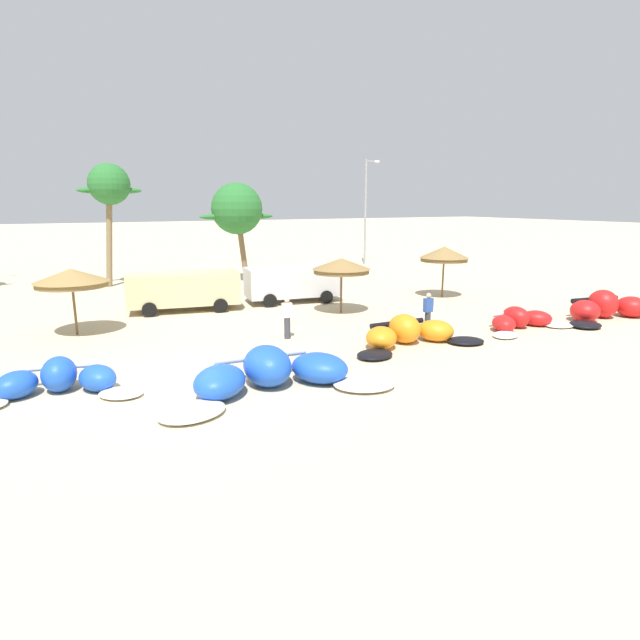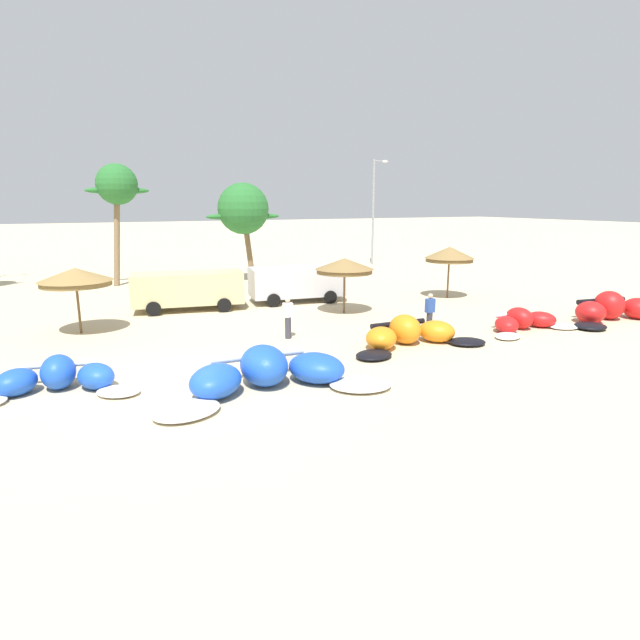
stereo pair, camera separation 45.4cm
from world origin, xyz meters
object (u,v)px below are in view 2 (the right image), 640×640
object	(u,v)px
beach_umbrella_outermost	(449,254)
palm_center_right	(243,209)
person_by_umbrellas	(288,318)
lamppost_east_center	(374,207)
kite_right	(615,310)
palm_center_left	(117,187)
kite_center	(409,334)
person_near_kites	(430,313)
parked_van	(295,281)
kite_left_of_center	(268,373)
beach_umbrella_near_palms	(345,266)
beach_umbrella_middle	(75,277)
kite_left	(57,379)
kite_right_of_center	(524,322)
parked_car_second	(185,288)

from	to	relation	value
beach_umbrella_outermost	palm_center_right	size ratio (longest dim) A/B	0.44
person_by_umbrellas	lamppost_east_center	xyz separation A→B (m)	(15.81, 19.61, 3.96)
kite_right	palm_center_left	bearing A→B (deg)	132.75
kite_center	person_near_kites	xyz separation A→B (m)	(1.81, 1.20, 0.40)
person_near_kites	palm_center_left	bearing A→B (deg)	118.18
person_near_kites	lamppost_east_center	distance (m)	23.98
person_near_kites	lamppost_east_center	world-z (taller)	lamppost_east_center
palm_center_right	parked_van	bearing A→B (deg)	-88.50
kite_left_of_center	palm_center_left	distance (m)	22.44
beach_umbrella_near_palms	palm_center_right	bearing A→B (deg)	95.97
kite_center	beach_umbrella_outermost	size ratio (longest dim) A/B	2.03
beach_umbrella_near_palms	parked_van	xyz separation A→B (m)	(-1.00, 3.63, -1.17)
beach_umbrella_middle	kite_left	bearing A→B (deg)	-96.30
beach_umbrella_middle	kite_left_of_center	bearing A→B (deg)	-63.53
kite_left	kite_left_of_center	bearing A→B (deg)	-23.35
kite_left	beach_umbrella_middle	xyz separation A→B (m)	(0.77, 6.97, 1.92)
kite_center	kite_right_of_center	world-z (taller)	kite_center
kite_left	beach_umbrella_outermost	xyz separation A→B (m)	(19.31, 6.90, 2.03)
kite_left	kite_center	size ratio (longest dim) A/B	0.83
kite_left	parked_car_second	xyz separation A→B (m)	(5.57, 9.76, 0.71)
beach_umbrella_middle	palm_center_right	size ratio (longest dim) A/B	0.44
kite_center	palm_center_left	size ratio (longest dim) A/B	0.76
parked_van	lamppost_east_center	distance (m)	18.29
kite_right	lamppost_east_center	bearing A→B (deg)	86.26
kite_center	palm_center_left	distance (m)	21.94
kite_right	beach_umbrella_near_palms	world-z (taller)	beach_umbrella_near_palms
kite_left	kite_center	xyz separation A→B (m)	(11.69, -0.29, 0.04)
kite_left_of_center	lamppost_east_center	bearing A→B (deg)	53.06
kite_right	beach_umbrella_middle	world-z (taller)	beach_umbrella_middle
parked_van	kite_left	bearing A→B (deg)	-139.93
parked_van	parked_car_second	size ratio (longest dim) A/B	0.93
kite_left_of_center	person_by_umbrellas	distance (m)	5.57
kite_right	kite_left	bearing A→B (deg)	177.71
palm_center_right	kite_left_of_center	bearing A→B (deg)	-105.92
kite_center	person_by_umbrellas	distance (m)	4.67
beach_umbrella_outermost	parked_van	distance (m)	8.57
beach_umbrella_near_palms	parked_van	distance (m)	3.95
kite_left_of_center	beach_umbrella_near_palms	distance (m)	10.78
person_by_umbrellas	kite_left	bearing A→B (deg)	-162.25
kite_right_of_center	kite_right	world-z (taller)	kite_right
kite_right_of_center	beach_umbrella_near_palms	distance (m)	8.26
beach_umbrella_middle	person_near_kites	xyz separation A→B (m)	(12.73, -6.06, -1.48)
beach_umbrella_outermost	palm_center_right	distance (m)	13.57
palm_center_right	kite_right_of_center	bearing A→B (deg)	-70.34
person_by_umbrellas	palm_center_left	world-z (taller)	palm_center_left
kite_right_of_center	beach_umbrella_near_palms	size ratio (longest dim) A/B	1.74
kite_left_of_center	kite_right	bearing A→B (deg)	4.86
parked_van	person_by_umbrellas	world-z (taller)	parked_van
person_by_umbrellas	kite_center	bearing A→B (deg)	-37.97
beach_umbrella_outermost	palm_center_left	xyz separation A→B (m)	(-15.67, 12.42, 3.67)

